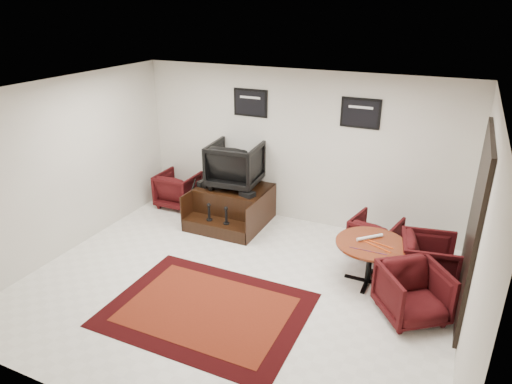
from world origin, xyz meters
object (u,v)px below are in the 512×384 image
at_px(meeting_table, 371,248).
at_px(shine_chair, 235,162).
at_px(table_chair_corner, 413,291).
at_px(table_chair_window, 429,259).
at_px(table_chair_back, 375,234).
at_px(armchair_side, 178,188).
at_px(shine_podium, 233,206).

bearing_deg(meeting_table, shine_chair, 157.77).
bearing_deg(table_chair_corner, table_chair_window, 46.29).
height_order(shine_chair, meeting_table, shine_chair).
bearing_deg(table_chair_back, meeting_table, 107.87).
bearing_deg(table_chair_window, armchair_side, 70.27).
relative_size(armchair_side, table_chair_back, 1.06).
bearing_deg(shine_podium, table_chair_window, -10.44).
height_order(shine_chair, table_chair_window, shine_chair).
distance_m(shine_chair, table_chair_corner, 3.89).
xyz_separation_m(shine_chair, meeting_table, (2.74, -1.12, -0.55)).
xyz_separation_m(shine_podium, table_chair_corner, (3.42, -1.55, 0.09)).
xyz_separation_m(shine_chair, table_chair_back, (2.66, -0.27, -0.76)).
relative_size(shine_podium, armchair_side, 1.73).
bearing_deg(table_chair_back, shine_podium, 9.55).
bearing_deg(table_chair_corner, shine_chair, 117.19).
xyz_separation_m(shine_podium, table_chair_window, (3.54, -0.65, 0.10)).
xyz_separation_m(meeting_table, table_chair_back, (-0.08, 0.85, -0.22)).
xyz_separation_m(armchair_side, table_chair_back, (3.99, -0.32, -0.02)).
relative_size(shine_podium, shine_chair, 1.45).
height_order(shine_podium, table_chair_back, table_chair_back).
bearing_deg(meeting_table, table_chair_window, 22.66).
height_order(armchair_side, table_chair_corner, table_chair_corner).
relative_size(shine_podium, table_chair_back, 1.84).
bearing_deg(table_chair_back, armchair_side, 7.78).
relative_size(shine_chair, armchair_side, 1.19).
xyz_separation_m(shine_podium, table_chair_back, (2.66, -0.13, 0.05)).
relative_size(shine_chair, meeting_table, 0.91).
distance_m(shine_chair, table_chair_back, 2.78).
height_order(armchair_side, table_chair_back, armchair_side).
distance_m(shine_podium, table_chair_corner, 3.76).
xyz_separation_m(armchair_side, table_chair_corner, (4.75, -1.74, 0.01)).
bearing_deg(table_chair_back, shine_chair, 6.59).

